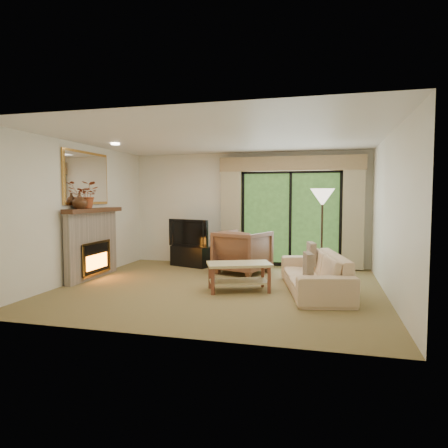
% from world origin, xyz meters
% --- Properties ---
extents(floor, '(5.50, 5.50, 0.00)m').
position_xyz_m(floor, '(0.00, 0.00, 0.00)').
color(floor, olive).
rests_on(floor, ground).
extents(ceiling, '(5.50, 5.50, 0.00)m').
position_xyz_m(ceiling, '(0.00, 0.00, 2.60)').
color(ceiling, white).
rests_on(ceiling, ground).
extents(wall_back, '(5.00, 0.00, 5.00)m').
position_xyz_m(wall_back, '(0.00, 2.50, 1.30)').
color(wall_back, white).
rests_on(wall_back, ground).
extents(wall_front, '(5.00, 0.00, 5.00)m').
position_xyz_m(wall_front, '(0.00, -2.50, 1.30)').
color(wall_front, white).
rests_on(wall_front, ground).
extents(wall_left, '(0.00, 5.00, 5.00)m').
position_xyz_m(wall_left, '(-2.75, 0.00, 1.30)').
color(wall_left, white).
rests_on(wall_left, ground).
extents(wall_right, '(0.00, 5.00, 5.00)m').
position_xyz_m(wall_right, '(2.75, 0.00, 1.30)').
color(wall_right, white).
rests_on(wall_right, ground).
extents(fireplace, '(0.24, 1.70, 1.37)m').
position_xyz_m(fireplace, '(-2.63, 0.20, 0.69)').
color(fireplace, gray).
rests_on(fireplace, floor).
extents(mirror, '(0.07, 1.45, 1.02)m').
position_xyz_m(mirror, '(-2.71, 0.20, 1.95)').
color(mirror, gold).
rests_on(mirror, wall_left).
extents(sliding_door, '(2.26, 0.10, 2.16)m').
position_xyz_m(sliding_door, '(1.00, 2.45, 1.10)').
color(sliding_door, black).
rests_on(sliding_door, floor).
extents(curtain_left, '(0.45, 0.18, 2.35)m').
position_xyz_m(curtain_left, '(-0.35, 2.34, 1.20)').
color(curtain_left, tan).
rests_on(curtain_left, floor).
extents(curtain_right, '(0.45, 0.18, 2.35)m').
position_xyz_m(curtain_right, '(2.35, 2.34, 1.20)').
color(curtain_right, tan).
rests_on(curtain_right, floor).
extents(cornice, '(3.20, 0.24, 0.32)m').
position_xyz_m(cornice, '(1.00, 2.36, 2.32)').
color(cornice, '#9D8058').
rests_on(cornice, wall_back).
extents(media_console, '(1.00, 0.68, 0.46)m').
position_xyz_m(media_console, '(-1.20, 1.95, 0.23)').
color(media_console, black).
rests_on(media_console, floor).
extents(tv, '(1.07, 0.47, 0.62)m').
position_xyz_m(tv, '(-1.20, 1.95, 0.77)').
color(tv, black).
rests_on(tv, media_console).
extents(armchair, '(1.23, 1.25, 0.90)m').
position_xyz_m(armchair, '(0.11, 1.42, 0.45)').
color(armchair, brown).
rests_on(armchair, floor).
extents(sofa, '(1.31, 2.34, 0.64)m').
position_xyz_m(sofa, '(1.61, 0.12, 0.32)').
color(sofa, '#DBB78E').
rests_on(sofa, floor).
extents(pillow_near, '(0.18, 0.40, 0.39)m').
position_xyz_m(pillow_near, '(1.53, -0.52, 0.55)').
color(pillow_near, brown).
rests_on(pillow_near, sofa).
extents(pillow_far, '(0.20, 0.43, 0.42)m').
position_xyz_m(pillow_far, '(1.53, 0.75, 0.55)').
color(pillow_far, brown).
rests_on(pillow_far, sofa).
extents(coffee_table, '(1.20, 0.93, 0.48)m').
position_xyz_m(coffee_table, '(0.37, -0.12, 0.24)').
color(coffee_table, tan).
rests_on(coffee_table, floor).
extents(floor_lamp, '(0.61, 0.61, 1.75)m').
position_xyz_m(floor_lamp, '(1.71, 1.37, 0.87)').
color(floor_lamp, beige).
rests_on(floor_lamp, floor).
extents(vase, '(0.34, 0.34, 0.29)m').
position_xyz_m(vase, '(-2.61, -0.21, 1.52)').
color(vase, '#472815').
rests_on(vase, fireplace).
extents(branches, '(0.55, 0.51, 0.51)m').
position_xyz_m(branches, '(-2.61, 0.04, 1.62)').
color(branches, '#994323').
rests_on(branches, fireplace).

